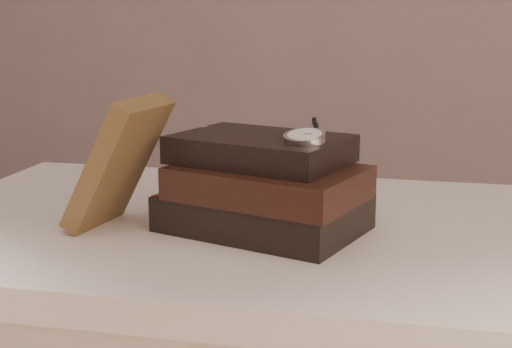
# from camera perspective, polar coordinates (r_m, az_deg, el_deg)

# --- Properties ---
(table) EXTENTS (1.00, 0.60, 0.75)m
(table) POSITION_cam_1_polar(r_m,az_deg,el_deg) (1.03, 0.79, -8.66)
(table) COLOR silver
(table) RESTS_ON ground
(book_stack) EXTENTS (0.29, 0.24, 0.12)m
(book_stack) POSITION_cam_1_polar(r_m,az_deg,el_deg) (0.95, 0.66, -1.03)
(book_stack) COLOR black
(book_stack) RESTS_ON table
(journal) EXTENTS (0.13, 0.13, 0.18)m
(journal) POSITION_cam_1_polar(r_m,az_deg,el_deg) (0.97, -10.76, 0.85)
(journal) COLOR #48331B
(journal) RESTS_ON table
(pocket_watch) EXTENTS (0.07, 0.16, 0.02)m
(pocket_watch) POSITION_cam_1_polar(r_m,az_deg,el_deg) (0.90, 3.89, 2.97)
(pocket_watch) COLOR silver
(pocket_watch) RESTS_ON book_stack
(eyeglasses) EXTENTS (0.14, 0.15, 0.05)m
(eyeglasses) POSITION_cam_1_polar(r_m,az_deg,el_deg) (1.06, -1.21, 1.14)
(eyeglasses) COLOR silver
(eyeglasses) RESTS_ON book_stack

